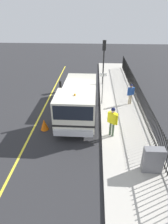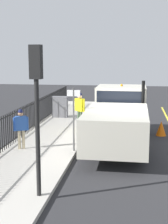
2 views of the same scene
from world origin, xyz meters
name	(u,v)px [view 1 (image 1 of 2)]	position (x,y,z in m)	size (l,w,h in m)	color
ground_plane	(74,110)	(0.00, 0.00, 0.00)	(55.63, 55.63, 0.00)	#2B2B2D
sidewalk_slab	(122,110)	(3.50, 0.00, 0.07)	(3.04, 25.29, 0.13)	#B7B2A8
lane_marking	(44,109)	(-2.23, 0.00, 0.00)	(0.12, 22.76, 0.01)	yellow
work_truck	(78,99)	(0.42, -0.92, 1.29)	(2.39, 6.99, 2.71)	silver
worker_standing	(113,119)	(2.53, -3.20, 1.24)	(0.55, 0.49, 1.81)	yellow
pedestrian_distant	(131,92)	(4.19, 0.98, 1.11)	(0.55, 0.38, 1.59)	#264C99
iron_fence	(141,101)	(4.77, 0.00, 0.83)	(0.04, 21.53, 1.39)	black
traffic_light_near	(104,54)	(2.26, 5.18, 2.94)	(0.32, 0.24, 3.95)	black
utility_cabinet	(153,160)	(4.14, -5.82, 0.75)	(0.88, 0.39, 1.24)	slate
traffic_cone	(44,124)	(-1.51, -2.62, 0.35)	(0.49, 0.49, 0.70)	orange
street_sign	(103,84)	(2.08, 0.94, 1.66)	(0.50, 0.06, 2.46)	#4C4C4C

